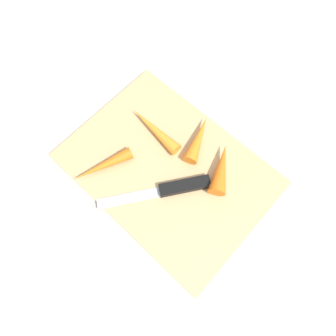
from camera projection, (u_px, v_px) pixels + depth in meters
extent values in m
plane|color=#ADA8A0|center=(168.00, 170.00, 0.56)|extent=(1.40, 1.40, 0.00)
cube|color=tan|center=(168.00, 169.00, 0.55)|extent=(0.36, 0.26, 0.01)
cube|color=#B7B7BC|center=(129.00, 198.00, 0.53)|extent=(0.08, 0.10, 0.00)
cube|color=black|center=(185.00, 186.00, 0.53)|extent=(0.07, 0.09, 0.01)
cone|color=orange|center=(154.00, 129.00, 0.56)|extent=(0.12, 0.03, 0.02)
cone|color=orange|center=(198.00, 139.00, 0.55)|extent=(0.06, 0.10, 0.03)
cone|color=orange|center=(221.00, 169.00, 0.53)|extent=(0.07, 0.09, 0.03)
cone|color=orange|center=(103.00, 166.00, 0.54)|extent=(0.06, 0.11, 0.02)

